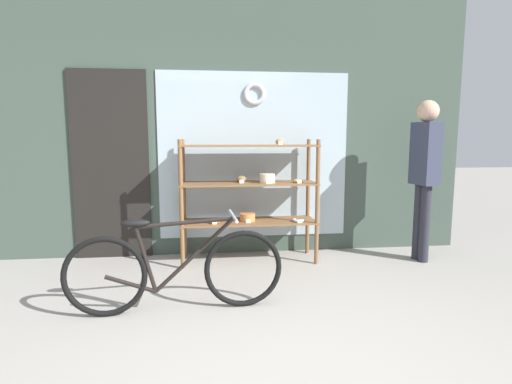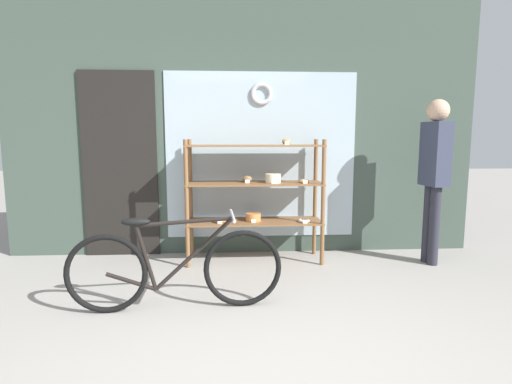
{
  "view_description": "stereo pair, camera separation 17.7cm",
  "coord_description": "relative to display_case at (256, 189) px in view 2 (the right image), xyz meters",
  "views": [
    {
      "loc": [
        -0.31,
        -2.01,
        1.36
      ],
      "look_at": [
        0.05,
        1.15,
        0.93
      ],
      "focal_mm": 28.0,
      "sensor_mm": 36.0,
      "label": 1
    },
    {
      "loc": [
        -0.14,
        -2.02,
        1.36
      ],
      "look_at": [
        0.05,
        1.15,
        0.93
      ],
      "focal_mm": 28.0,
      "sensor_mm": 36.0,
      "label": 2
    }
  ],
  "objects": [
    {
      "name": "pedestrian",
      "position": [
        1.88,
        -0.21,
        0.24
      ],
      "size": [
        0.23,
        0.34,
        1.76
      ],
      "rotation": [
        0.0,
        0.0,
        1.69
      ],
      "color": "#282833",
      "rests_on": "ground_plane"
    },
    {
      "name": "display_case",
      "position": [
        0.0,
        0.0,
        0.0
      ],
      "size": [
        1.47,
        0.45,
        1.35
      ],
      "color": "brown",
      "rests_on": "ground_plane"
    },
    {
      "name": "storefront_facade",
      "position": [
        -0.16,
        0.37,
        0.84
      ],
      "size": [
        5.43,
        0.13,
        3.39
      ],
      "color": "#3D4C42",
      "rests_on": "ground_plane"
    },
    {
      "name": "bicycle",
      "position": [
        -0.72,
        -1.25,
        -0.46
      ],
      "size": [
        1.69,
        0.46,
        0.76
      ],
      "rotation": [
        0.0,
        0.0,
        0.06
      ],
      "color": "black",
      "rests_on": "ground_plane"
    }
  ]
}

